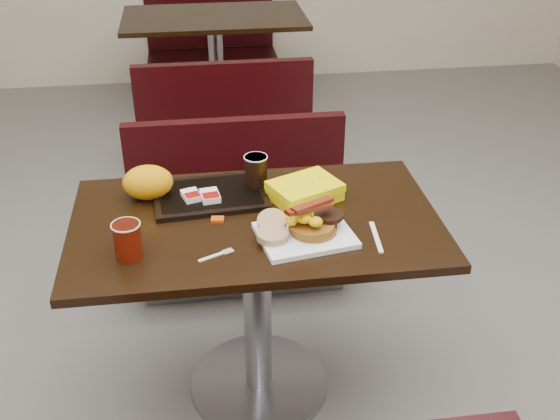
{
  "coord_description": "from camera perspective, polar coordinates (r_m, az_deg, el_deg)",
  "views": [
    {
      "loc": [
        -0.18,
        -1.86,
        1.89
      ],
      "look_at": [
        0.07,
        -0.07,
        0.82
      ],
      "focal_mm": 42.99,
      "sensor_mm": 36.0,
      "label": 1
    }
  ],
  "objects": [
    {
      "name": "table_near",
      "position": [
        2.4,
        -1.93,
        -8.41
      ],
      "size": [
        1.2,
        0.7,
        0.75
      ],
      "primitive_type": null,
      "color": "black",
      "rests_on": "floor"
    },
    {
      "name": "scrambled_eggs",
      "position": [
        2.06,
        1.95,
        -0.6
      ],
      "size": [
        0.11,
        0.09,
        0.05
      ],
      "primitive_type": "ellipsoid",
      "rotation": [
        0.0,
        0.0,
        0.12
      ],
      "color": "#E6B004",
      "rests_on": "pancake_stack"
    },
    {
      "name": "table_far",
      "position": [
        4.71,
        -5.41,
        11.73
      ],
      "size": [
        1.2,
        0.7,
        0.75
      ],
      "primitive_type": null,
      "color": "black",
      "rests_on": "floor"
    },
    {
      "name": "hashbrown_sleeve_right",
      "position": [
        2.27,
        -5.97,
        1.21
      ],
      "size": [
        0.07,
        0.09,
        0.02
      ],
      "primitive_type": "cube",
      "rotation": [
        0.0,
        0.0,
        0.14
      ],
      "color": "silver",
      "rests_on": "tray"
    },
    {
      "name": "paper_bag",
      "position": [
        2.32,
        -11.18,
        2.33
      ],
      "size": [
        0.19,
        0.16,
        0.12
      ],
      "primitive_type": "ellipsoid",
      "rotation": [
        0.0,
        0.0,
        0.21
      ],
      "color": "#F89E08",
      "rests_on": "table_near"
    },
    {
      "name": "condiment_ketchup",
      "position": [
        2.26,
        -1.25,
        0.53
      ],
      "size": [
        0.04,
        0.04,
        0.01
      ],
      "primitive_type": "cube",
      "rotation": [
        0.0,
        0.0,
        0.13
      ],
      "color": "#8C0504",
      "rests_on": "table_near"
    },
    {
      "name": "knife",
      "position": [
        2.11,
        8.18,
        -2.28
      ],
      "size": [
        0.03,
        0.18,
        0.0
      ],
      "primitive_type": "cube",
      "rotation": [
        0.0,
        0.0,
        -1.65
      ],
      "color": "white",
      "rests_on": "table_near"
    },
    {
      "name": "platter",
      "position": [
        2.09,
        2.17,
        -2.15
      ],
      "size": [
        0.32,
        0.27,
        0.02
      ],
      "primitive_type": "cube",
      "rotation": [
        0.0,
        0.0,
        0.17
      ],
      "color": "white",
      "rests_on": "table_near"
    },
    {
      "name": "fork",
      "position": [
        2.01,
        -5.88,
        -3.99
      ],
      "size": [
        0.11,
        0.07,
        0.0
      ],
      "primitive_type": null,
      "rotation": [
        0.0,
        0.0,
        0.44
      ],
      "color": "white",
      "rests_on": "table_near"
    },
    {
      "name": "coffee_cup_near",
      "position": [
        2.03,
        -12.83,
        -2.54
      ],
      "size": [
        0.1,
        0.1,
        0.11
      ],
      "primitive_type": "cylinder",
      "rotation": [
        0.0,
        0.0,
        -0.3
      ],
      "color": "maroon",
      "rests_on": "table_near"
    },
    {
      "name": "muffin_bottom",
      "position": [
        2.05,
        -0.63,
        -2.16
      ],
      "size": [
        0.13,
        0.13,
        0.02
      ],
      "primitive_type": "cylinder",
      "rotation": [
        0.0,
        0.0,
        0.33
      ],
      "color": "tan",
      "rests_on": "platter"
    },
    {
      "name": "bench_far_s",
      "position": [
        4.06,
        -4.85,
        8.39
      ],
      "size": [
        1.0,
        0.46,
        0.72
      ],
      "primitive_type": null,
      "color": "black",
      "rests_on": "floor"
    },
    {
      "name": "bacon_strips",
      "position": [
        2.04,
        2.51,
        0.19
      ],
      "size": [
        0.18,
        0.14,
        0.01
      ],
      "primitive_type": null,
      "rotation": [
        0.0,
        0.0,
        0.46
      ],
      "color": "#490B05",
      "rests_on": "scrambled_eggs"
    },
    {
      "name": "floor",
      "position": [
        2.66,
        -1.79,
        -14.71
      ],
      "size": [
        6.0,
        7.0,
        0.01
      ],
      "primitive_type": "cube",
      "color": "slate",
      "rests_on": "ground"
    },
    {
      "name": "bench_near_n",
      "position": [
        2.99,
        -3.37,
        -0.23
      ],
      "size": [
        1.0,
        0.46,
        0.72
      ],
      "primitive_type": null,
      "color": "black",
      "rests_on": "floor"
    },
    {
      "name": "sausage_patty",
      "position": [
        2.1,
        4.15,
        -0.47
      ],
      "size": [
        0.09,
        0.09,
        0.01
      ],
      "primitive_type": "cylinder",
      "rotation": [
        0.0,
        0.0,
        0.02
      ],
      "color": "black",
      "rests_on": "pancake_stack"
    },
    {
      "name": "clamshell",
      "position": [
        2.29,
        2.13,
        1.65
      ],
      "size": [
        0.27,
        0.24,
        0.06
      ],
      "primitive_type": "cube",
      "rotation": [
        0.0,
        0.0,
        0.42
      ],
      "color": "yellow",
      "rests_on": "table_near"
    },
    {
      "name": "bench_far_n",
      "position": [
        5.39,
        -5.83,
        13.95
      ],
      "size": [
        1.0,
        0.46,
        0.72
      ],
      "primitive_type": null,
      "color": "black",
      "rests_on": "floor"
    },
    {
      "name": "tray",
      "position": [
        2.32,
        -5.99,
        1.27
      ],
      "size": [
        0.4,
        0.3,
        0.02
      ],
      "primitive_type": "cube",
      "rotation": [
        0.0,
        0.0,
        0.08
      ],
      "color": "black",
      "rests_on": "table_near"
    },
    {
      "name": "condiment_syrup",
      "position": [
        2.18,
        -5.34,
        -0.8
      ],
      "size": [
        0.05,
        0.04,
        0.01
      ],
      "primitive_type": "cube",
      "rotation": [
        0.0,
        0.0,
        -0.14
      ],
      "color": "#C73E08",
      "rests_on": "table_near"
    },
    {
      "name": "pancake_stack",
      "position": [
        2.09,
        2.84,
        -1.4
      ],
      "size": [
        0.18,
        0.18,
        0.03
      ],
      "primitive_type": "cylinder",
      "rotation": [
        0.0,
        0.0,
        -0.23
      ],
      "color": "brown",
      "rests_on": "platter"
    },
    {
      "name": "hashbrown_sleeve_left",
      "position": [
        2.28,
        -7.57,
        1.24
      ],
      "size": [
        0.07,
        0.09,
        0.02
      ],
      "primitive_type": "cube",
      "rotation": [
        0.0,
        0.0,
        0.29
      ],
      "color": "silver",
      "rests_on": "tray"
    },
    {
      "name": "coffee_cup_far",
      "position": [
        2.33,
        -2.06,
        3.39
      ],
      "size": [
        0.09,
        0.09,
        0.11
      ],
      "primitive_type": "cylinder",
      "rotation": [
        0.0,
        0.0,
        -0.24
      ],
      "color": "black",
      "rests_on": "tray"
    },
    {
      "name": "muffin_top",
      "position": [
        2.1,
        -0.7,
        -0.99
      ],
      "size": [
        0.11,
        0.11,
        0.05
      ],
      "primitive_type": "cylinder",
      "rotation": [
        0.38,
        0.0,
        -0.24
      ],
      "color": "tan",
      "rests_on": "platter"
    }
  ]
}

